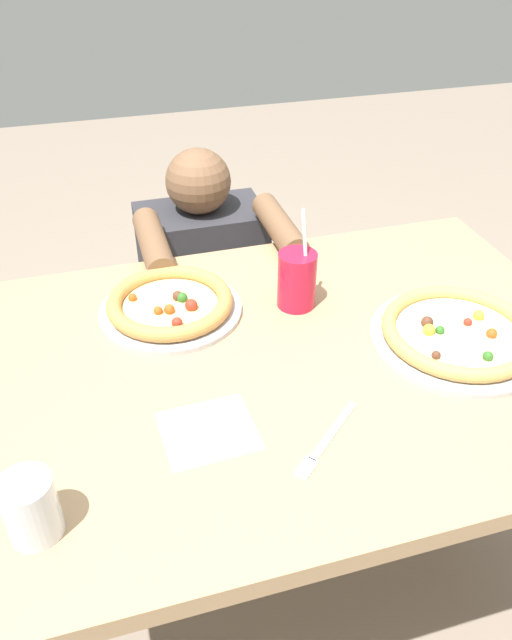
# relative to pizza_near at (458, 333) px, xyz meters

# --- Properties ---
(ground_plane) EXTENTS (8.00, 8.00, 0.00)m
(ground_plane) POSITION_rel_pizza_near_xyz_m (-0.33, 0.05, -0.77)
(ground_plane) COLOR gray
(dining_table) EXTENTS (1.26, 0.91, 0.75)m
(dining_table) POSITION_rel_pizza_near_xyz_m (-0.33, 0.05, -0.13)
(dining_table) COLOR tan
(dining_table) RESTS_ON ground
(pizza_near) EXTENTS (0.36, 0.36, 0.04)m
(pizza_near) POSITION_rel_pizza_near_xyz_m (0.00, 0.00, 0.00)
(pizza_near) COLOR #B7B7BC
(pizza_near) RESTS_ON dining_table
(pizza_far) EXTENTS (0.31, 0.31, 0.05)m
(pizza_far) POSITION_rel_pizza_near_xyz_m (-0.55, 0.27, 0.00)
(pizza_far) COLOR #B7B7BC
(pizza_far) RESTS_ON dining_table
(drink_cup_colored) EXTENTS (0.09, 0.09, 0.23)m
(drink_cup_colored) POSITION_rel_pizza_near_xyz_m (-0.28, 0.22, 0.05)
(drink_cup_colored) COLOR red
(drink_cup_colored) RESTS_ON dining_table
(water_cup_clear) EXTENTS (0.08, 0.08, 0.11)m
(water_cup_clear) POSITION_rel_pizza_near_xyz_m (-0.84, -0.24, 0.04)
(water_cup_clear) COLOR silver
(water_cup_clear) RESTS_ON dining_table
(paper_napkin) EXTENTS (0.17, 0.15, 0.00)m
(paper_napkin) POSITION_rel_pizza_near_xyz_m (-0.55, -0.11, -0.02)
(paper_napkin) COLOR white
(paper_napkin) RESTS_ON dining_table
(fork) EXTENTS (0.16, 0.15, 0.00)m
(fork) POSITION_rel_pizza_near_xyz_m (-0.37, -0.19, -0.02)
(fork) COLOR silver
(fork) RESTS_ON dining_table
(diner_seated) EXTENTS (0.40, 0.52, 0.93)m
(diner_seated) POSITION_rel_pizza_near_xyz_m (-0.38, 0.75, -0.35)
(diner_seated) COLOR #333847
(diner_seated) RESTS_ON ground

